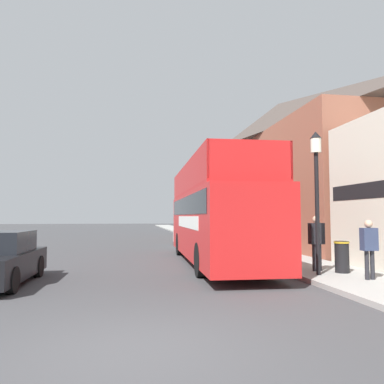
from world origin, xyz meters
The scene contains 10 objects.
ground_plane centered at (0.00, 21.00, 0.00)m, with size 144.00×144.00×0.00m, color #3D3D3F.
sidewalk centered at (6.45, 18.00, 0.07)m, with size 2.84×108.00×0.14m.
brick_terrace_rear centered at (10.87, 20.74, 5.19)m, with size 6.00×23.75×10.39m.
tour_bus centered at (3.38, 9.67, 1.85)m, with size 2.82×11.45×4.05m.
parked_car_ahead_of_bus centered at (3.90, 18.43, 0.68)m, with size 1.99×4.33×1.43m.
pedestrian_second centered at (6.67, 4.24, 1.15)m, with size 0.44×0.24×1.68m.
pedestrian_third centered at (6.01, 6.04, 1.23)m, with size 0.47×0.26×1.81m.
lamp_post_nearest centered at (5.65, 5.27, 3.22)m, with size 0.35×0.35×4.44m.
lamp_post_second centered at (5.44, 13.03, 3.13)m, with size 0.35×0.35×4.29m.
litter_bin centered at (6.62, 5.58, 0.67)m, with size 0.48×0.48×1.00m.
Camera 1 is at (-0.05, -5.50, 1.93)m, focal length 35.00 mm.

